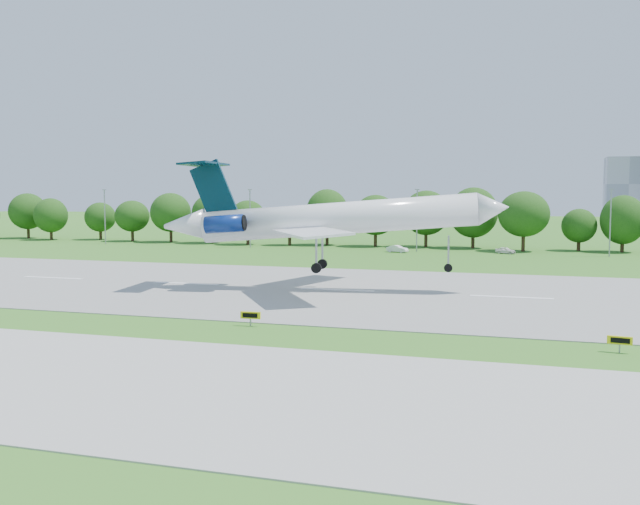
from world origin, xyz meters
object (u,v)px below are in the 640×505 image
at_px(airliner, 320,218).
at_px(service_vehicle_a, 397,249).
at_px(taxi_sign_left, 251,316).
at_px(service_vehicle_b, 506,250).

relative_size(airliner, service_vehicle_a, 9.90).
height_order(taxi_sign_left, service_vehicle_b, taxi_sign_left).
xyz_separation_m(taxi_sign_left, service_vehicle_b, (17.97, 81.47, -0.31)).
xyz_separation_m(airliner, taxi_sign_left, (0.85, -23.53, -7.64)).
bearing_deg(service_vehicle_a, taxi_sign_left, -161.52).
distance_m(taxi_sign_left, service_vehicle_b, 83.43).
bearing_deg(service_vehicle_b, taxi_sign_left, -170.05).
distance_m(taxi_sign_left, service_vehicle_a, 78.41).
distance_m(airliner, service_vehicle_b, 61.43).
bearing_deg(service_vehicle_a, service_vehicle_b, -64.38).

